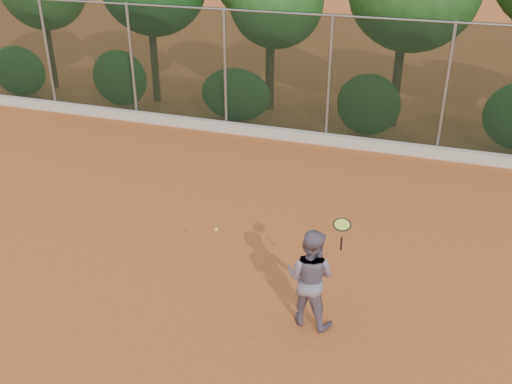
% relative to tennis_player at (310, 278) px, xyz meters
% --- Properties ---
extents(ground, '(80.00, 80.00, 0.00)m').
position_rel_tennis_player_xyz_m(ground, '(-1.47, 0.72, -0.83)').
color(ground, '#AB5828').
rests_on(ground, ground).
extents(concrete_curb, '(24.00, 0.20, 0.30)m').
position_rel_tennis_player_xyz_m(concrete_curb, '(-1.47, 7.54, -0.68)').
color(concrete_curb, beige).
rests_on(concrete_curb, ground).
extents(tennis_player, '(0.89, 0.74, 1.66)m').
position_rel_tennis_player_xyz_m(tennis_player, '(0.00, 0.00, 0.00)').
color(tennis_player, slate).
rests_on(tennis_player, ground).
extents(chainlink_fence, '(24.09, 0.09, 3.50)m').
position_rel_tennis_player_xyz_m(chainlink_fence, '(-1.47, 7.72, 1.03)').
color(chainlink_fence, black).
rests_on(chainlink_fence, ground).
extents(tennis_racket, '(0.31, 0.30, 0.53)m').
position_rel_tennis_player_xyz_m(tennis_racket, '(0.45, -0.12, 1.05)').
color(tennis_racket, black).
rests_on(tennis_racket, ground).
extents(tennis_ball_in_flight, '(0.06, 0.06, 0.06)m').
position_rel_tennis_player_xyz_m(tennis_ball_in_flight, '(-1.59, 0.11, 0.49)').
color(tennis_ball_in_flight, yellow).
rests_on(tennis_ball_in_flight, ground).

